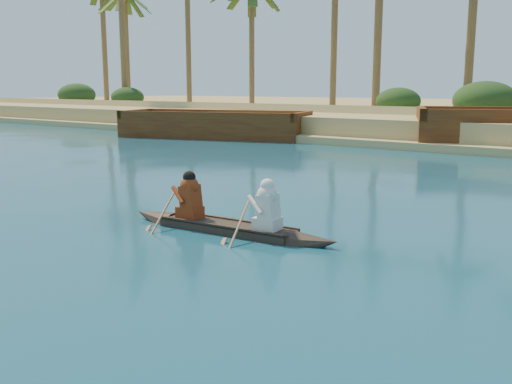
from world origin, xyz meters
The scene contains 2 objects.
canoe centered at (-5.26, 5.85, 0.26)m, with size 4.86×1.09×1.33m.
barge_left centered at (-19.93, 22.00, 0.62)m, with size 11.23×6.55×1.78m.
Camera 1 is at (1.93, -2.57, 2.85)m, focal length 40.00 mm.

